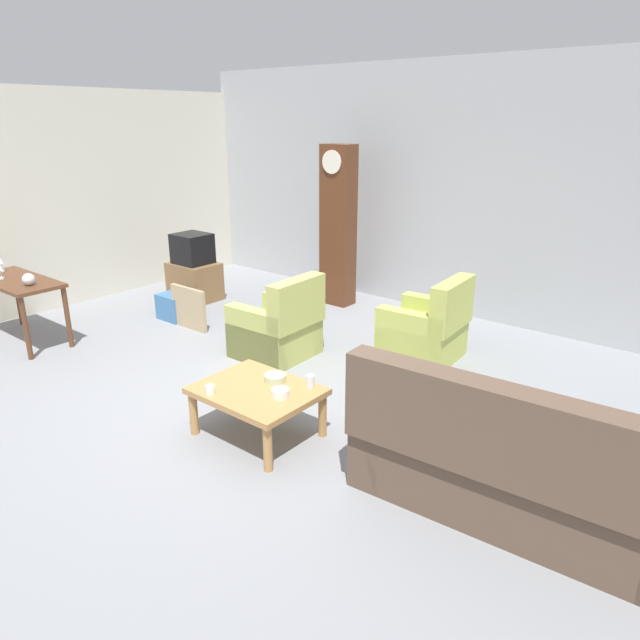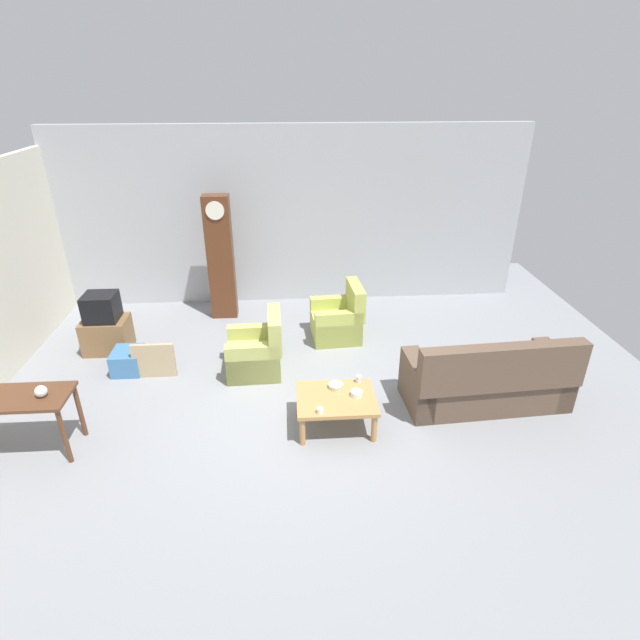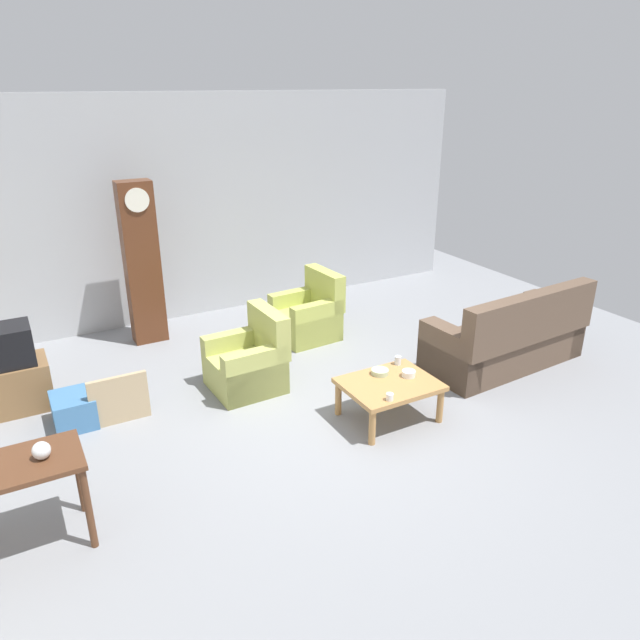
% 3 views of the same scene
% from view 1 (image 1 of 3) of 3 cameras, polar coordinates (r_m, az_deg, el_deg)
% --- Properties ---
extents(ground_plane, '(10.40, 10.40, 0.00)m').
position_cam_1_polar(ground_plane, '(5.43, -6.19, -8.11)').
color(ground_plane, gray).
extents(garage_door_wall, '(8.40, 0.16, 3.20)m').
position_cam_1_polar(garage_door_wall, '(7.82, 12.76, 12.34)').
color(garage_door_wall, '#ADAFB5').
rests_on(garage_door_wall, ground_plane).
extents(pegboard_wall_left, '(0.12, 6.40, 2.88)m').
position_cam_1_polar(pegboard_wall_left, '(8.60, -25.13, 10.55)').
color(pegboard_wall_left, beige).
rests_on(pegboard_wall_left, ground_plane).
extents(couch_floral, '(2.15, 1.01, 1.04)m').
position_cam_1_polar(couch_floral, '(4.05, 18.58, -13.71)').
color(couch_floral, brown).
rests_on(couch_floral, ground_plane).
extents(armchair_olive_near, '(0.82, 0.79, 0.92)m').
position_cam_1_polar(armchair_olive_near, '(6.32, -4.15, -0.96)').
color(armchair_olive_near, tan).
rests_on(armchair_olive_near, ground_plane).
extents(armchair_olive_far, '(0.84, 0.81, 0.92)m').
position_cam_1_polar(armchair_olive_far, '(6.35, 10.47, -1.15)').
color(armchair_olive_far, '#B1B955').
rests_on(armchair_olive_far, ground_plane).
extents(coffee_table_wood, '(0.96, 0.76, 0.43)m').
position_cam_1_polar(coffee_table_wood, '(4.76, -6.23, -7.38)').
color(coffee_table_wood, '#B27F47').
rests_on(coffee_table_wood, ground_plane).
extents(console_table_dark, '(1.30, 0.56, 0.75)m').
position_cam_1_polar(console_table_dark, '(7.49, -27.74, 2.80)').
color(console_table_dark, '#56331E').
rests_on(console_table_dark, ground_plane).
extents(grandfather_clock, '(0.44, 0.30, 2.17)m').
position_cam_1_polar(grandfather_clock, '(7.97, 1.80, 9.22)').
color(grandfather_clock, '#562D19').
rests_on(grandfather_clock, ground_plane).
extents(tv_stand_cabinet, '(0.68, 0.52, 0.54)m').
position_cam_1_polar(tv_stand_cabinet, '(8.52, -12.27, 3.78)').
color(tv_stand_cabinet, brown).
rests_on(tv_stand_cabinet, ground_plane).
extents(tv_crt, '(0.48, 0.44, 0.42)m').
position_cam_1_polar(tv_crt, '(8.41, -12.51, 6.91)').
color(tv_crt, black).
rests_on(tv_crt, tv_stand_cabinet).
extents(framed_picture_leaning, '(0.60, 0.05, 0.53)m').
position_cam_1_polar(framed_picture_leaning, '(7.34, -12.86, 1.17)').
color(framed_picture_leaning, tan).
rests_on(framed_picture_leaning, ground_plane).
extents(storage_box_blue, '(0.41, 0.48, 0.33)m').
position_cam_1_polar(storage_box_blue, '(7.80, -13.70, 1.44)').
color(storage_box_blue, teal).
rests_on(storage_box_blue, ground_plane).
extents(glass_dome_cloche, '(0.13, 0.13, 0.13)m').
position_cam_1_polar(glass_dome_cloche, '(7.11, -26.86, 3.61)').
color(glass_dome_cloche, silver).
rests_on(glass_dome_cloche, console_table_dark).
extents(cup_white_porcelain, '(0.07, 0.07, 0.07)m').
position_cam_1_polar(cup_white_porcelain, '(4.68, -10.81, -6.79)').
color(cup_white_porcelain, white).
rests_on(cup_white_porcelain, coffee_table_wood).
extents(cup_blue_rimmed, '(0.07, 0.07, 0.10)m').
position_cam_1_polar(cup_blue_rimmed, '(4.71, -0.96, -6.06)').
color(cup_blue_rimmed, silver).
rests_on(cup_blue_rimmed, coffee_table_wood).
extents(bowl_white_stacked, '(0.14, 0.14, 0.07)m').
position_cam_1_polar(bowl_white_stacked, '(4.57, -3.94, -7.21)').
color(bowl_white_stacked, white).
rests_on(bowl_white_stacked, coffee_table_wood).
extents(bowl_shallow_green, '(0.19, 0.19, 0.05)m').
position_cam_1_polar(bowl_shallow_green, '(4.84, -4.46, -5.69)').
color(bowl_shallow_green, '#B2C69E').
rests_on(bowl_shallow_green, coffee_table_wood).
extents(wine_glass_tall, '(0.07, 0.07, 0.18)m').
position_cam_1_polar(wine_glass_tall, '(7.89, -29.03, 5.03)').
color(wine_glass_tall, silver).
rests_on(wine_glass_tall, console_table_dark).
extents(wine_glass_short, '(0.06, 0.06, 0.19)m').
position_cam_1_polar(wine_glass_short, '(7.52, -29.09, 4.50)').
color(wine_glass_short, silver).
rests_on(wine_glass_short, console_table_dark).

